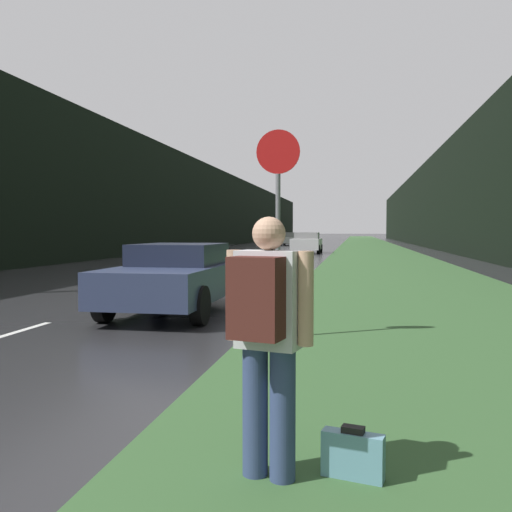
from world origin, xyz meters
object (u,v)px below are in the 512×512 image
object	(u,v)px
stop_sign	(278,215)
suitcase	(353,456)
hitchhiker_with_backpack	(266,331)
car_oncoming	(290,239)
car_passing_near	(177,277)
car_passing_far	(307,243)

from	to	relation	value
stop_sign	suitcase	xyz separation A→B (m)	(1.09, -4.33, -1.63)
stop_sign	suitcase	world-z (taller)	stop_sign
stop_sign	hitchhiker_with_backpack	xyz separation A→B (m)	(0.57, -4.45, -0.84)
suitcase	car_oncoming	world-z (taller)	car_oncoming
hitchhiker_with_backpack	car_oncoming	world-z (taller)	hitchhiker_with_backpack
suitcase	car_oncoming	distance (m)	54.80
hitchhiker_with_backpack	suitcase	bearing A→B (deg)	25.64
stop_sign	hitchhiker_with_backpack	bearing A→B (deg)	-82.75
car_oncoming	car_passing_near	bearing A→B (deg)	-85.78
suitcase	car_passing_near	size ratio (longest dim) A/B	0.10
hitchhiker_with_backpack	suitcase	world-z (taller)	hitchhiker_with_backpack
hitchhiker_with_backpack	car_passing_far	xyz separation A→B (m)	(-2.83, 34.56, -0.21)
suitcase	car_passing_near	bearing A→B (deg)	130.43
hitchhiker_with_backpack	stop_sign	bearing A→B (deg)	110.44
suitcase	hitchhiker_with_backpack	bearing A→B (deg)	-154.36
car_passing_near	hitchhiker_with_backpack	bearing A→B (deg)	113.10
stop_sign	car_passing_far	bearing A→B (deg)	94.31
car_passing_far	car_oncoming	bearing A→B (deg)	-79.95
car_passing_far	hitchhiker_with_backpack	bearing A→B (deg)	94.69
hitchhiker_with_backpack	car_passing_near	distance (m)	7.23
hitchhiker_with_backpack	suitcase	size ratio (longest dim) A/B	4.13
suitcase	car_oncoming	bearing A→B (deg)	110.41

